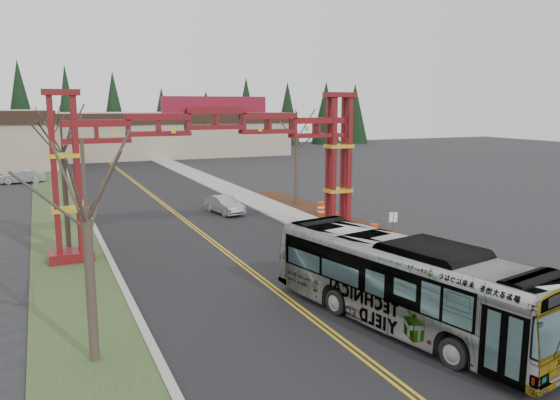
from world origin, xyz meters
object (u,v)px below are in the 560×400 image
silver_sedan (225,205)px  bare_tree_right_far (296,139)px  retail_building_east (163,133)px  parked_car_far_a (22,176)px  street_sign (393,222)px  bare_tree_median_far (52,131)px  barrel_mid (333,219)px  transit_bus (405,283)px  gateway_arch (216,143)px  bare_tree_median_near (86,208)px  barrel_south (374,232)px  bare_tree_median_mid (63,152)px  barrel_north (321,209)px

silver_sedan → bare_tree_right_far: bearing=-0.2°
retail_building_east → bare_tree_right_far: 51.68m
parked_car_far_a → street_sign: bearing=28.9°
retail_building_east → bare_tree_median_far: bearing=-114.3°
bare_tree_right_far → barrel_mid: bearing=-98.7°
silver_sedan → street_sign: size_ratio=1.99×
transit_bus → silver_sedan: transit_bus is taller
gateway_arch → bare_tree_median_near: gateway_arch is taller
silver_sedan → barrel_south: (5.88, -11.38, -0.21)m
bare_tree_median_near → bare_tree_median_mid: bare_tree_median_mid is taller
parked_car_far_a → barrel_north: (20.69, -28.10, -0.20)m
bare_tree_median_far → street_sign: bare_tree_median_far is taller
street_sign → barrel_north: 9.77m
bare_tree_median_near → street_sign: 19.27m
barrel_mid → parked_car_far_a: bearing=121.9°
barrel_mid → barrel_north: 3.73m
bare_tree_median_mid → barrel_north: (17.69, 2.99, -5.07)m
street_sign → barrel_south: (0.16, 2.13, -1.01)m
bare_tree_median_far → parked_car_far_a: bearing=104.9°
transit_bus → street_sign: 11.63m
silver_sedan → barrel_north: bearing=-41.5°
street_sign → bare_tree_right_far: bearing=86.7°
silver_sedan → bare_tree_median_far: 18.09m
street_sign → transit_bus: bearing=-123.4°
silver_sedan → street_sign: (5.72, -13.51, 0.81)m
bare_tree_median_mid → bare_tree_right_far: size_ratio=0.99×
transit_bus → bare_tree_median_near: (-10.73, 1.66, 3.34)m
transit_bus → barrel_mid: 16.95m
retail_building_east → barrel_south: retail_building_east is taller
barrel_north → barrel_mid: bearing=-105.5°
transit_bus → bare_tree_median_far: (-10.73, 36.24, 4.24)m
transit_bus → barrel_south: bearing=49.1°
parked_car_far_a → street_sign: (20.14, -37.81, 0.75)m
bare_tree_median_far → street_sign: bearing=-57.1°
bare_tree_right_far → bare_tree_median_near: bearing=-128.4°
bare_tree_median_far → bare_tree_right_far: (18.00, -11.86, -0.50)m
retail_building_east → transit_bus: 76.40m
transit_bus → barrel_south: transit_bus is taller
parked_car_far_a → retail_building_east: bearing=144.5°
retail_building_east → bare_tree_right_far: size_ratio=4.99×
bare_tree_median_mid → barrel_mid: bare_tree_median_mid is taller
bare_tree_right_far → barrel_south: size_ratio=8.06×
retail_building_east → barrel_south: bearing=-90.6°
transit_bus → parked_car_far_a: bearing=94.3°
gateway_arch → parked_car_far_a: bearing=108.2°
transit_bus → silver_sedan: (0.69, 23.22, -0.99)m
gateway_arch → silver_sedan: gateway_arch is taller
bare_tree_median_mid → barrel_south: bare_tree_median_mid is taller
silver_sedan → bare_tree_median_far: (-11.42, 13.03, 5.23)m
silver_sedan → barrel_mid: (5.27, -7.39, -0.15)m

